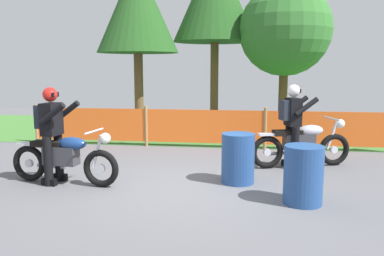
% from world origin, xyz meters
% --- Properties ---
extents(ground, '(24.00, 24.00, 0.02)m').
position_xyz_m(ground, '(0.00, 0.00, -0.01)').
color(ground, '#5B5B60').
extents(grass_verge, '(24.00, 5.75, 0.01)m').
position_xyz_m(grass_verge, '(0.00, 6.14, 0.01)').
color(grass_verge, '#427A33').
rests_on(grass_verge, ground).
extents(barrier_fence, '(9.19, 0.08, 1.05)m').
position_xyz_m(barrier_fence, '(0.00, 3.26, 0.54)').
color(barrier_fence, '#997547').
rests_on(barrier_fence, ground).
extents(tree_leftmost, '(2.51, 2.51, 5.27)m').
position_xyz_m(tree_leftmost, '(-2.31, 5.45, 3.84)').
color(tree_leftmost, brown).
rests_on(tree_leftmost, ground).
extents(tree_near_right, '(2.89, 2.89, 4.65)m').
position_xyz_m(tree_near_right, '(2.21, 6.38, 3.19)').
color(tree_near_right, brown).
rests_on(tree_near_right, ground).
extents(motorcycle_lead, '(2.06, 0.87, 1.01)m').
position_xyz_m(motorcycle_lead, '(2.19, 1.58, 0.49)').
color(motorcycle_lead, black).
rests_on(motorcycle_lead, ground).
extents(motorcycle_trailing, '(2.06, 0.63, 0.98)m').
position_xyz_m(motorcycle_trailing, '(-2.08, -0.22, 0.47)').
color(motorcycle_trailing, black).
rests_on(motorcycle_trailing, ground).
extents(rider_lead, '(0.76, 0.66, 1.69)m').
position_xyz_m(rider_lead, '(1.97, 1.51, 0.95)').
color(rider_lead, black).
rests_on(rider_lead, ground).
extents(rider_trailing, '(0.72, 0.59, 1.69)m').
position_xyz_m(rider_trailing, '(-2.30, -0.20, 0.95)').
color(rider_trailing, black).
rests_on(rider_trailing, ground).
extents(oil_drum, '(0.58, 0.58, 0.88)m').
position_xyz_m(oil_drum, '(0.91, 0.27, 0.44)').
color(oil_drum, navy).
rests_on(oil_drum, ground).
extents(spare_drum, '(0.58, 0.58, 0.88)m').
position_xyz_m(spare_drum, '(1.90, -0.68, 0.44)').
color(spare_drum, navy).
rests_on(spare_drum, ground).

